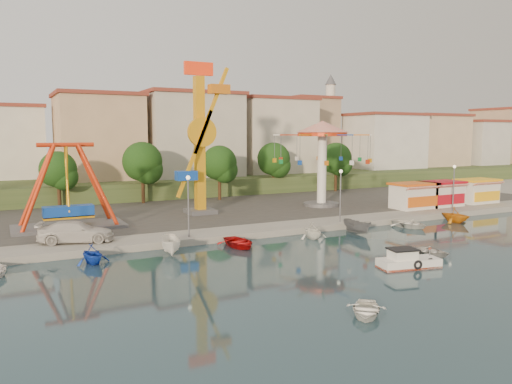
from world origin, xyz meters
TOP-DOWN VIEW (x-y plane):
  - ground at (0.00, 0.00)m, footprint 200.00×200.00m
  - quay_deck at (0.00, 62.00)m, footprint 200.00×100.00m
  - asphalt_pad at (0.00, 30.00)m, footprint 90.00×28.00m
  - hill_terrace at (0.00, 67.00)m, footprint 200.00×60.00m
  - pirate_ship_ride at (-16.65, 22.05)m, footprint 10.00×5.00m
  - kamikaze_tower at (-2.36, 24.18)m, footprint 4.67×3.10m
  - wave_swinger at (12.89, 23.32)m, footprint 11.60×11.60m
  - booth_left at (21.33, 16.49)m, footprint 5.40×3.78m
  - booth_mid at (25.91, 16.49)m, footprint 5.40×3.78m
  - booth_right at (32.34, 16.49)m, footprint 5.40×3.78m
  - lamp_post_1 at (-8.00, 13.00)m, footprint 0.14×0.14m
  - lamp_post_2 at (8.00, 13.00)m, footprint 0.14×0.14m
  - lamp_post_3 at (24.00, 13.00)m, footprint 0.14×0.14m
  - tree_1 at (-16.00, 36.24)m, footprint 4.35×4.35m
  - tree_2 at (-6.00, 35.81)m, footprint 5.02×5.02m
  - tree_3 at (4.00, 34.36)m, footprint 4.68×4.68m
  - tree_4 at (14.00, 37.35)m, footprint 4.86×4.86m
  - tree_5 at (24.00, 35.54)m, footprint 4.83×4.83m
  - building_1 at (-21.33, 51.38)m, footprint 12.33×9.01m
  - building_2 at (-8.19, 51.96)m, footprint 11.95×9.28m
  - building_3 at (5.60, 48.80)m, footprint 12.59×10.50m
  - building_4 at (19.07, 52.20)m, footprint 10.75×9.23m
  - building_5 at (32.37, 50.33)m, footprint 12.77×10.96m
  - building_6 at (44.15, 48.77)m, footprint 8.23×8.98m
  - building_7 at (56.03, 53.70)m, footprint 11.59×10.93m
  - building_8 at (69.93, 47.19)m, footprint 12.84×9.28m
  - building_9 at (83.46, 49.95)m, footprint 12.95×9.17m
  - minaret at (36.00, 54.00)m, footprint 2.80×2.80m
  - cabin_motorboat at (3.02, -1.51)m, footprint 4.61×2.51m
  - rowboat_a at (6.94, 0.38)m, footprint 3.50×3.99m
  - rowboat_b at (-5.72, -7.57)m, footprint 3.58×3.66m
  - van at (-16.92, 15.14)m, footprint 6.35×3.88m
  - moored_boat_1 at (-16.53, 9.80)m, footprint 3.02×3.28m
  - moored_boat_2 at (-10.60, 9.80)m, footprint 2.32×4.09m
  - moored_boat_3 at (-4.74, 9.80)m, footprint 2.98×4.08m
  - moored_boat_4 at (2.58, 9.80)m, footprint 2.61×2.97m
  - moored_boat_5 at (7.63, 9.80)m, footprint 1.51×3.59m
  - moored_boat_6 at (14.30, 9.80)m, footprint 3.31×4.24m
  - moored_boat_7 at (20.76, 9.80)m, footprint 3.31×3.67m

SIDE VIEW (x-z plane):
  - ground at x=0.00m, z-range 0.00..0.00m
  - quay_deck at x=0.00m, z-range 0.00..0.60m
  - rowboat_b at x=-5.72m, z-range 0.00..0.62m
  - rowboat_a at x=6.94m, z-range 0.00..0.69m
  - moored_boat_6 at x=14.30m, z-range 0.00..0.80m
  - cabin_motorboat at x=3.02m, z-range -0.36..1.18m
  - moored_boat_3 at x=-4.74m, z-range 0.00..0.83m
  - asphalt_pad at x=0.00m, z-range 0.60..0.61m
  - moored_boat_5 at x=7.63m, z-range 0.00..1.36m
  - moored_boat_1 at x=-16.53m, z-range 0.00..1.45m
  - moored_boat_4 at x=2.58m, z-range 0.00..1.49m
  - moored_boat_2 at x=-10.60m, z-range 0.00..1.49m
  - moored_boat_7 at x=20.76m, z-range 0.00..1.71m
  - van at x=-16.92m, z-range 0.60..2.32m
  - hill_terrace at x=0.00m, z-range 0.00..3.00m
  - booth_left at x=21.33m, z-range 0.62..3.70m
  - booth_mid at x=25.91m, z-range 0.62..3.70m
  - booth_right at x=32.34m, z-range 0.62..3.70m
  - lamp_post_1 at x=-8.00m, z-range 0.60..5.60m
  - lamp_post_2 at x=8.00m, z-range 0.60..5.60m
  - lamp_post_3 at x=24.00m, z-range 0.60..5.60m
  - pirate_ship_ride at x=-16.65m, z-range 0.39..8.39m
  - tree_1 at x=-16.00m, z-range 1.80..8.60m
  - tree_3 at x=4.00m, z-range 1.90..9.21m
  - tree_5 at x=24.00m, z-range 1.94..9.48m
  - tree_4 at x=14.00m, z-range 1.95..9.55m
  - tree_2 at x=-6.00m, z-range 1.99..9.84m
  - building_1 at x=-21.33m, z-range 3.00..11.63m
  - building_7 at x=56.03m, z-range 3.00..11.76m
  - building_3 at x=5.60m, z-range 3.00..12.20m
  - building_9 at x=83.46m, z-range 3.00..12.21m
  - building_4 at x=19.07m, z-range 3.00..12.24m
  - wave_swinger at x=12.89m, z-range 3.00..13.40m
  - kamikaze_tower at x=-2.36m, z-range 0.32..16.82m
  - building_5 at x=32.37m, z-range 3.00..14.21m
  - building_2 at x=-8.19m, z-range 3.00..14.23m
  - building_6 at x=44.15m, z-range 3.00..15.36m
  - building_8 at x=69.93m, z-range 3.00..15.58m
  - minaret at x=36.00m, z-range 3.55..21.55m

